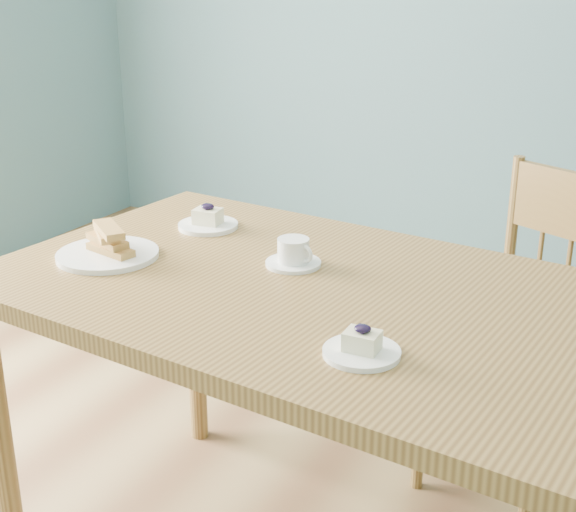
% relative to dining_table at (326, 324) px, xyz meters
% --- Properties ---
extents(room, '(5.01, 5.01, 2.71)m').
position_rel_dining_table_xyz_m(room, '(-0.02, -0.09, 0.62)').
color(room, '#9A7948').
rests_on(room, ground).
extents(dining_table, '(1.59, 1.00, 0.81)m').
position_rel_dining_table_xyz_m(dining_table, '(0.00, 0.00, 0.00)').
color(dining_table, olive).
rests_on(dining_table, ground).
extents(dining_chair, '(0.56, 0.55, 0.95)m').
position_rel_dining_table_xyz_m(dining_chair, '(0.33, 0.64, -0.25)').
color(dining_chair, olive).
rests_on(dining_chair, ground).
extents(cheesecake_plate_near, '(0.14, 0.14, 0.06)m').
position_rel_dining_table_xyz_m(cheesecake_plate_near, '(0.19, -0.24, 0.10)').
color(cheesecake_plate_near, white).
rests_on(cheesecake_plate_near, dining_table).
extents(cheesecake_plate_far, '(0.16, 0.16, 0.07)m').
position_rel_dining_table_xyz_m(cheesecake_plate_far, '(-0.46, 0.24, 0.10)').
color(cheesecake_plate_far, white).
rests_on(cheesecake_plate_far, dining_table).
extents(coffee_cup, '(0.13, 0.13, 0.06)m').
position_rel_dining_table_xyz_m(coffee_cup, '(-0.13, 0.10, 0.11)').
color(coffee_cup, white).
rests_on(coffee_cup, dining_table).
extents(biscotti_plate, '(0.24, 0.24, 0.08)m').
position_rel_dining_table_xyz_m(biscotti_plate, '(-0.55, -0.06, 0.10)').
color(biscotti_plate, white).
rests_on(biscotti_plate, dining_table).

